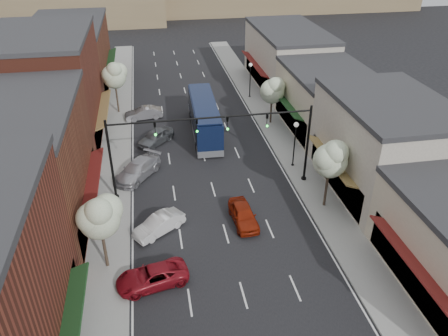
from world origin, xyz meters
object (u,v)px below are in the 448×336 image
tree_left_near (99,216)px  parked_car_c (138,170)px  signal_mast_right (281,135)px  parked_car_a (152,277)px  signal_mast_left (141,146)px  red_hatchback (243,215)px  parked_car_b (159,224)px  tree_right_near (331,158)px  parked_car_d (156,137)px  lamp_post_far (250,75)px  parked_car_e (144,113)px  tree_right_far (273,89)px  coach_bus (204,117)px  tree_left_far (114,75)px  lamp_post_near (295,137)px

tree_left_near → parked_car_c: bearing=79.6°
signal_mast_right → parked_car_a: (-11.05, -10.07, -4.00)m
signal_mast_left → parked_car_c: 5.01m
red_hatchback → parked_car_b: (-6.28, -0.03, -0.04)m
tree_right_near → parked_car_a: tree_right_near is taller
parked_car_b → parked_car_d: 14.30m
red_hatchback → parked_car_a: size_ratio=0.92×
tree_right_near → lamp_post_far: 24.11m
tree_right_near → parked_car_e: bearing=124.9°
signal_mast_right → lamp_post_far: (2.18, 20.00, -1.62)m
tree_right_far → coach_bus: tree_right_far is taller
red_hatchback → tree_right_far: bearing=64.7°
red_hatchback → parked_car_a: bearing=-146.5°
tree_left_near → tree_left_far: bearing=90.0°
signal_mast_left → parked_car_e: signal_mast_left is taller
signal_mast_right → coach_bus: size_ratio=0.71×
signal_mast_right → red_hatchback: signal_mast_right is taller
lamp_post_near → parked_car_e: (-13.25, 13.23, -2.32)m
tree_right_near → tree_left_far: bearing=127.0°
signal_mast_left → parked_car_a: (0.19, -10.07, -4.00)m
tree_left_far → lamp_post_near: tree_left_far is taller
tree_right_far → coach_bus: 7.91m
red_hatchback → tree_left_far: bearing=110.0°
lamp_post_near → red_hatchback: lamp_post_near is taller
signal_mast_left → parked_car_c: (-0.58, 3.13, -3.86)m
tree_left_near → lamp_post_near: bearing=33.3°
signal_mast_right → parked_car_c: signal_mast_right is taller
tree_right_far → parked_car_b: size_ratio=1.36×
tree_left_near → red_hatchback: size_ratio=1.38×
signal_mast_left → parked_car_c: size_ratio=1.58×
signal_mast_right → coach_bus: 12.25m
signal_mast_left → parked_car_b: signal_mast_left is taller
parked_car_a → parked_car_c: size_ratio=0.86×
tree_right_near → tree_right_far: tree_right_near is taller
tree_left_far → tree_left_near: bearing=-90.0°
lamp_post_far → parked_car_b: 27.98m
parked_car_c → parked_car_a: bearing=-51.2°
red_hatchback → parked_car_c: (-7.74, 8.01, 0.05)m
tree_right_near → parked_car_a: 15.52m
lamp_post_near → red_hatchback: bearing=-130.3°
tree_left_near → parked_car_a: bearing=-35.6°
signal_mast_right → signal_mast_left: same height
parked_car_e → red_hatchback: bearing=10.5°
tree_right_far → tree_left_far: (-16.60, 6.00, 0.61)m
parked_car_d → tree_left_near: bearing=-59.2°
tree_right_far → tree_left_far: size_ratio=0.89×
tree_right_near → parked_car_d: (-12.72, 13.44, -3.72)m
tree_left_far → parked_car_c: 15.44m
tree_right_near → lamp_post_far: size_ratio=1.34×
red_hatchback → tree_right_near: bearing=3.6°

